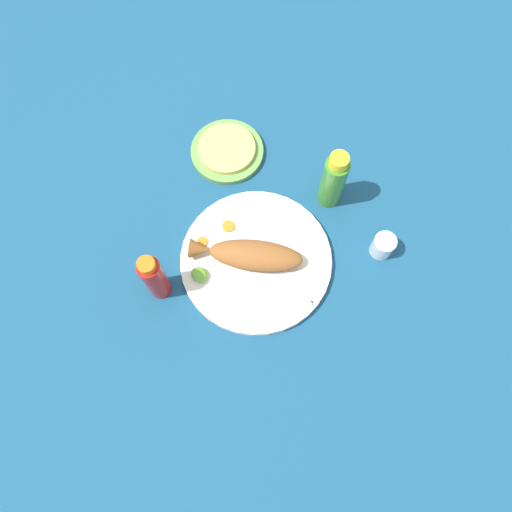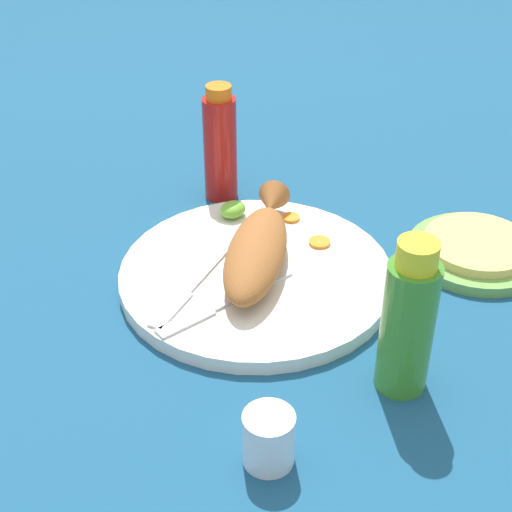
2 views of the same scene
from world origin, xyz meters
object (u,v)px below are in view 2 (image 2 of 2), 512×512
Objects in this scene: hot_sauce_bottle_green at (408,322)px; salt_cup at (269,441)px; main_plate at (256,276)px; fork_near at (218,306)px; tortilla_plate at (476,253)px; fried_fish at (258,248)px; fork_far at (190,288)px; hot_sauce_bottle_red at (220,145)px.

hot_sauce_bottle_green is 0.18m from salt_cup.
fork_near reaches higher than main_plate.
main_plate is 0.28m from tortilla_plate.
fork_near is 0.35m from tortilla_plate.
fried_fish is 0.29m from salt_cup.
main_plate is 0.09m from fork_near.
fork_far is 1.06× the size of tortilla_plate.
fried_fish reaches higher than salt_cup.
main_plate is at bearing -136.98° from salt_cup.
fork_near is 0.21m from salt_cup.
tortilla_plate is at bearing 130.21° from fork_far.
tortilla_plate is (-0.30, 0.21, -0.01)m from fork_far.
hot_sauce_bottle_red is at bearing -160.50° from fork_far.
main_plate is at bearing -0.00° from fried_fish.
main_plate is 0.24m from hot_sauce_bottle_green.
fork_far is at bearing -119.02° from salt_cup.
fried_fish reaches higher than fork_near.
fried_fish is 1.28× the size of fork_near.
main_plate is 5.90× the size of salt_cup.
tortilla_plate is (-0.22, 0.18, -0.00)m from main_plate.
tortilla_plate is (-0.30, 0.16, -0.01)m from fork_near.
fried_fish is 1.30× the size of fork_far.
fork_far is 1.09× the size of hot_sauce_bottle_red.
hot_sauce_bottle_red is at bearing -155.15° from fried_fish.
fork_far is 0.37m from tortilla_plate.
salt_cup is (0.20, 0.19, 0.02)m from main_plate.
fried_fish is 1.42× the size of hot_sauce_bottle_red.
fork_near reaches higher than tortilla_plate.
salt_cup is 0.32× the size of tortilla_plate.
fried_fish is 1.37× the size of tortilla_plate.
fork_far is at bearing -22.18° from main_plate.
hot_sauce_bottle_green is at bearing 113.51° from fork_near.
fried_fish is at bearing -137.53° from salt_cup.
fork_near is 0.05m from fork_far.
fork_near is 0.22m from hot_sauce_bottle_green.
fried_fish reaches higher than tortilla_plate.
hot_sauce_bottle_green is at bearing 84.50° from fork_far.
hot_sauce_bottle_red reaches higher than fork_near.
tortilla_plate is at bearing 105.42° from hot_sauce_bottle_red.
tortilla_plate is at bearing 163.04° from fork_near.
main_plate is at bearing -38.69° from tortilla_plate.
main_plate is 1.89× the size of hot_sauce_bottle_green.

